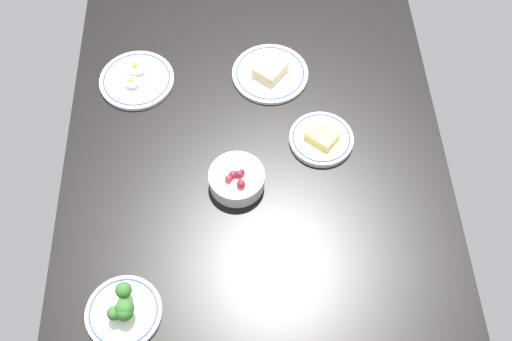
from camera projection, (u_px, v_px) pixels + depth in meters
The scene contains 6 objects.
dining_table at pixel (256, 178), 156.29cm from camera, with size 152.83×100.54×4.00cm, color black.
bowl_berries at pixel (237, 179), 150.87cm from camera, with size 14.36×14.36×6.56cm.
plate_sandwich at pixel (270, 72), 170.74cm from camera, with size 21.79×21.79×4.25cm.
plate_broccoli at pixel (123, 310), 133.98cm from camera, with size 17.38×17.38×7.07cm.
plate_eggs at pixel (136, 79), 169.70cm from camera, with size 21.16×21.16×4.65cm.
plate_cheese at pixel (321, 138), 158.87cm from camera, with size 17.10×17.10×4.03cm.
Camera 1 is at (-78.51, 3.18, 137.12)cm, focal length 41.92 mm.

